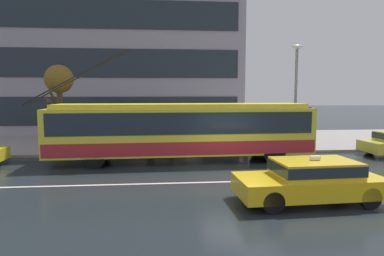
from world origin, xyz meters
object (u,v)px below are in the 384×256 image
object	(u,v)px
pedestrian_walking_past	(171,122)
street_tree_bare	(59,82)
bus_shelter	(165,116)
taxi_oncoming_near	(311,179)
pedestrian_at_shelter	(246,120)
street_lamp	(296,86)
trolleybus	(182,130)
pedestrian_approaching_curb	(151,133)
pedestrian_waiting_by_pole	(238,121)

from	to	relation	value
pedestrian_walking_past	street_tree_bare	xyz separation A→B (m)	(-6.16, 1.56, 2.15)
bus_shelter	taxi_oncoming_near	bearing A→B (deg)	-68.07
pedestrian_at_shelter	street_lamp	bearing A→B (deg)	-14.41
trolleybus	pedestrian_at_shelter	xyz separation A→B (m)	(4.01, 3.49, 0.15)
pedestrian_walking_past	street_tree_bare	world-z (taller)	street_tree_bare
pedestrian_at_shelter	pedestrian_approaching_curb	xyz separation A→B (m)	(-5.57, -1.10, -0.56)
trolleybus	pedestrian_waiting_by_pole	xyz separation A→B (m)	(3.38, 2.77, 0.15)
pedestrian_at_shelter	street_tree_bare	distance (m)	10.86
trolleybus	pedestrian_walking_past	size ratio (longest dim) A/B	6.83
trolleybus	street_lamp	size ratio (longest dim) A/B	2.26
trolleybus	pedestrian_approaching_curb	bearing A→B (deg)	123.23
trolleybus	pedestrian_walking_past	world-z (taller)	trolleybus
taxi_oncoming_near	street_lamp	size ratio (longest dim) A/B	0.75
pedestrian_at_shelter	pedestrian_approaching_curb	distance (m)	5.71
pedestrian_approaching_curb	street_lamp	size ratio (longest dim) A/B	0.29
taxi_oncoming_near	bus_shelter	world-z (taller)	bus_shelter
pedestrian_waiting_by_pole	street_lamp	bearing A→B (deg)	0.33
taxi_oncoming_near	street_tree_bare	world-z (taller)	street_tree_bare
trolleybus	street_tree_bare	xyz separation A→B (m)	(-6.63, 3.55, 2.35)
taxi_oncoming_near	trolleybus	bearing A→B (deg)	117.82
trolleybus	bus_shelter	xyz separation A→B (m)	(-0.76, 3.90, 0.42)
street_lamp	street_tree_bare	distance (m)	13.38
bus_shelter	pedestrian_walking_past	distance (m)	1.95
pedestrian_approaching_curb	pedestrian_waiting_by_pole	distance (m)	4.99
pedestrian_at_shelter	street_tree_bare	xyz separation A→B (m)	(-10.64, 0.06, 2.19)
taxi_oncoming_near	pedestrian_approaching_curb	distance (m)	10.18
pedestrian_at_shelter	pedestrian_approaching_curb	world-z (taller)	pedestrian_at_shelter
pedestrian_approaching_curb	pedestrian_at_shelter	bearing A→B (deg)	11.14
pedestrian_waiting_by_pole	street_lamp	size ratio (longest dim) A/B	0.33
pedestrian_at_shelter	pedestrian_walking_past	xyz separation A→B (m)	(-4.48, -1.50, 0.04)
pedestrian_at_shelter	pedestrian_approaching_curb	size ratio (longest dim) A/B	1.17
trolleybus	bus_shelter	size ratio (longest dim) A/B	3.11
pedestrian_walking_past	pedestrian_at_shelter	bearing A→B (deg)	18.52
taxi_oncoming_near	pedestrian_at_shelter	size ratio (longest dim) A/B	2.24
pedestrian_waiting_by_pole	street_tree_bare	xyz separation A→B (m)	(-10.01, 0.78, 2.20)
street_lamp	pedestrian_at_shelter	bearing A→B (deg)	165.59
pedestrian_waiting_by_pole	pedestrian_at_shelter	bearing A→B (deg)	48.73
bus_shelter	pedestrian_waiting_by_pole	distance (m)	4.30
trolleybus	taxi_oncoming_near	size ratio (longest dim) A/B	3.03
pedestrian_walking_past	pedestrian_waiting_by_pole	bearing A→B (deg)	11.50
bus_shelter	pedestrian_walking_past	world-z (taller)	bus_shelter
pedestrian_walking_past	taxi_oncoming_near	bearing A→B (deg)	-65.29
trolleybus	street_tree_bare	world-z (taller)	trolleybus
street_tree_bare	bus_shelter	bearing A→B (deg)	3.46
pedestrian_waiting_by_pole	trolleybus	bearing A→B (deg)	-140.63
taxi_oncoming_near	street_lamp	world-z (taller)	street_lamp
pedestrian_at_shelter	street_lamp	world-z (taller)	street_lamp
bus_shelter	pedestrian_approaching_curb	size ratio (longest dim) A/B	2.54
trolleybus	taxi_oncoming_near	world-z (taller)	trolleybus
bus_shelter	street_tree_bare	xyz separation A→B (m)	(-5.87, -0.36, 1.93)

